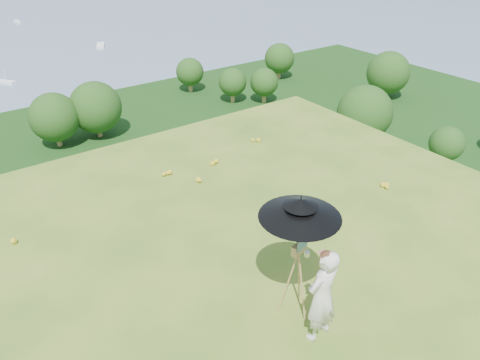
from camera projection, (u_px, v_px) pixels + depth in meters
ground at (265, 276)px, 8.62m from camera, size 14.00×14.00×0.00m
forest_slope at (44, 306)px, 47.68m from camera, size 140.00×56.00×22.00m
slope_trees at (11, 188)px, 40.72m from camera, size 110.00×50.00×6.00m
wildflowers at (257, 266)px, 8.77m from camera, size 10.00×10.50×0.12m
painter at (322, 296)px, 7.02m from camera, size 0.65×0.47×1.66m
field_easel at (297, 276)px, 7.50m from camera, size 0.69×0.69×1.53m
sun_umbrella at (299, 224)px, 7.03m from camera, size 1.43×1.43×0.99m
painter_cap at (327, 254)px, 6.63m from camera, size 0.21×0.25×0.10m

